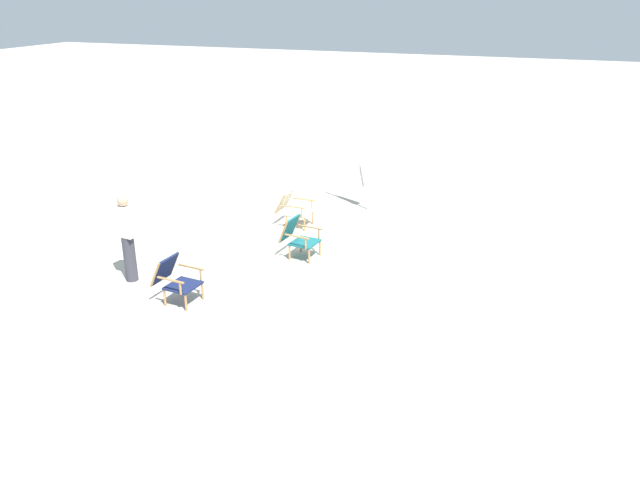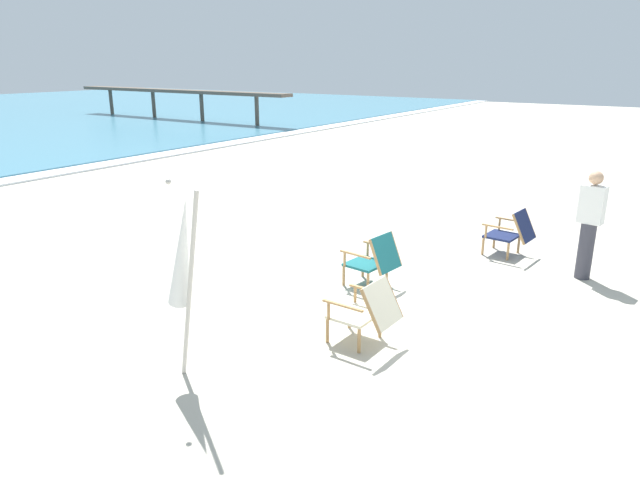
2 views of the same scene
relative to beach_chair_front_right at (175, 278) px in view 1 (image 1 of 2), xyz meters
name	(u,v)px [view 1 (image 1 of 2)]	position (x,y,z in m)	size (l,w,h in m)	color
ground_plane	(265,238)	(-3.15, 0.20, -0.43)	(80.00, 80.00, 0.00)	#B7AF9E
beach_chair_front_right	(175,278)	(0.00, 0.00, 0.00)	(0.64, 0.78, 0.79)	#19234C
beach_chair_back_left	(293,207)	(-4.06, 0.46, 0.00)	(0.61, 0.77, 0.79)	beige
beach_chair_mid_center	(298,236)	(-2.49, 1.22, 0.00)	(0.65, 0.77, 0.81)	#196066
umbrella_furled_white	(363,153)	(-5.73, 1.56, 0.93)	(0.32, 0.62, 2.07)	#B7B2A8
person_near_chairs	(127,237)	(-0.42, -1.20, 0.41)	(0.25, 0.37, 1.63)	#383842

